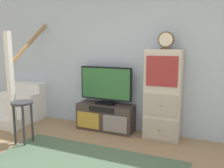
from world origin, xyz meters
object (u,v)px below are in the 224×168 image
object	(u,v)px
media_console	(105,117)
desk_clock	(166,40)
television	(106,84)
side_cabinet	(163,95)
bar_stool_far	(23,112)

from	to	relation	value
media_console	desk_clock	bearing A→B (deg)	-0.26
television	desk_clock	bearing A→B (deg)	-1.55
television	side_cabinet	distance (m)	1.05
side_cabinet	media_console	bearing A→B (deg)	-179.44
media_console	desk_clock	world-z (taller)	desk_clock
bar_stool_far	side_cabinet	bearing A→B (deg)	27.77
television	media_console	bearing A→B (deg)	-90.00
media_console	desk_clock	size ratio (longest dim) A/B	3.85
side_cabinet	desk_clock	world-z (taller)	desk_clock
side_cabinet	bar_stool_far	bearing A→B (deg)	-152.23
media_console	side_cabinet	xyz separation A→B (m)	(1.04, 0.01, 0.50)
side_cabinet	bar_stool_far	size ratio (longest dim) A/B	2.20
bar_stool_far	television	bearing A→B (deg)	47.95
side_cabinet	desk_clock	bearing A→B (deg)	-37.64
media_console	side_cabinet	world-z (taller)	side_cabinet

